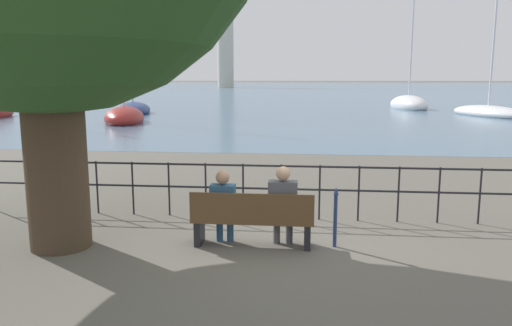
% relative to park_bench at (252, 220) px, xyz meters
% --- Properties ---
extents(ground_plane, '(1000.00, 1000.00, 0.00)m').
position_rel_park_bench_xyz_m(ground_plane, '(0.00, 0.06, -0.44)').
color(ground_plane, '#605B51').
extents(harbor_water, '(600.00, 300.00, 0.01)m').
position_rel_park_bench_xyz_m(harbor_water, '(0.00, 159.88, -0.43)').
color(harbor_water, slate).
rests_on(harbor_water, ground_plane).
extents(park_bench, '(1.94, 0.45, 0.90)m').
position_rel_park_bench_xyz_m(park_bench, '(0.00, 0.00, 0.00)').
color(park_bench, brown).
rests_on(park_bench, ground_plane).
extents(seated_person_left, '(0.39, 0.35, 1.22)m').
position_rel_park_bench_xyz_m(seated_person_left, '(-0.48, 0.08, 0.24)').
color(seated_person_left, navy).
rests_on(seated_person_left, ground_plane).
extents(seated_person_right, '(0.45, 0.35, 1.30)m').
position_rel_park_bench_xyz_m(seated_person_right, '(0.48, 0.07, 0.28)').
color(seated_person_right, '#4C4C51').
rests_on(seated_person_right, ground_plane).
extents(promenade_railing, '(10.95, 0.04, 1.05)m').
position_rel_park_bench_xyz_m(promenade_railing, '(0.00, 1.67, 0.26)').
color(promenade_railing, black).
rests_on(promenade_railing, ground_plane).
extents(closed_umbrella, '(0.09, 0.09, 0.97)m').
position_rel_park_bench_xyz_m(closed_umbrella, '(1.31, 0.14, 0.10)').
color(closed_umbrella, navy).
rests_on(closed_umbrella, ground_plane).
extents(sailboat_0, '(3.60, 5.66, 9.28)m').
position_rel_park_bench_xyz_m(sailboat_0, '(-10.17, 21.57, -0.12)').
color(sailboat_0, maroon).
rests_on(sailboat_0, ground_plane).
extents(sailboat_1, '(3.59, 6.23, 11.02)m').
position_rel_park_bench_xyz_m(sailboat_1, '(9.60, 37.34, -0.06)').
color(sailboat_1, white).
rests_on(sailboat_1, ground_plane).
extents(sailboat_2, '(4.04, 6.32, 10.23)m').
position_rel_park_bench_xyz_m(sailboat_2, '(-12.44, 29.47, -0.14)').
color(sailboat_2, navy).
rests_on(sailboat_2, ground_plane).
extents(sailboat_4, '(4.75, 7.39, 10.57)m').
position_rel_park_bench_xyz_m(sailboat_4, '(13.63, 29.52, -0.17)').
color(sailboat_4, white).
rests_on(sailboat_4, ground_plane).
extents(harbor_lighthouse, '(4.62, 4.62, 24.91)m').
position_rel_park_bench_xyz_m(harbor_lighthouse, '(-22.94, 136.79, 11.15)').
color(harbor_lighthouse, beige).
rests_on(harbor_lighthouse, ground_plane).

